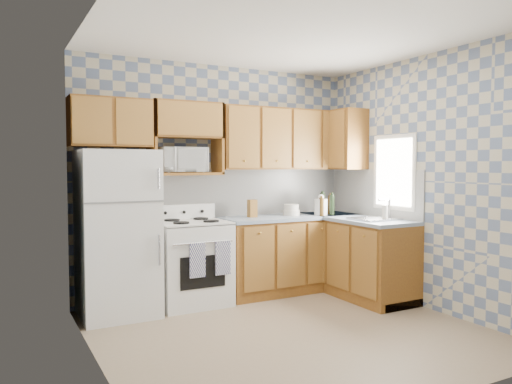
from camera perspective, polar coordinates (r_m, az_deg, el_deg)
floor at (r=4.77m, az=3.87°, el=-15.60°), size 3.40×3.40×0.00m
back_wall at (r=5.94m, az=-4.30°, el=1.33°), size 3.40×0.02×2.70m
right_wall at (r=5.62m, az=18.78°, el=1.08°), size 0.02×3.20×2.70m
backsplash_back at (r=6.11m, az=-0.83°, el=-0.02°), size 2.60×0.02×0.56m
backsplash_right at (r=6.19m, az=13.28°, el=-0.07°), size 0.02×1.60×0.56m
refrigerator at (r=5.25m, az=-15.56°, el=-4.58°), size 0.75×0.70×1.68m
stove_body at (r=5.57m, az=-7.36°, el=-8.13°), size 0.76×0.65×0.90m
cooktop at (r=5.50m, az=-7.40°, el=-3.47°), size 0.76×0.65×0.02m
backguard at (r=5.74m, az=-8.38°, el=-2.25°), size 0.76×0.08×0.17m
dish_towel_left at (r=5.21m, az=-6.71°, el=-7.76°), size 0.17×0.02×0.36m
dish_towel_right at (r=5.32m, az=-3.82°, el=-7.53°), size 0.17×0.02×0.36m
base_cabinets_back at (r=6.16m, az=3.97°, el=-7.13°), size 1.75×0.60×0.88m
base_cabinets_right at (r=6.09m, az=11.13°, el=-7.29°), size 0.60×1.60×0.88m
countertop_back at (r=6.09m, az=4.01°, el=-2.87°), size 1.77×0.63×0.04m
countertop_right at (r=6.02m, az=11.14°, el=-2.99°), size 0.63×1.60×0.04m
upper_cabinets_back at (r=6.19m, az=3.35°, el=6.03°), size 1.75×0.33×0.74m
upper_cabinets_fridge at (r=5.40m, az=-16.32°, el=7.63°), size 0.82×0.33×0.50m
upper_cabinets_right at (r=6.44m, az=9.64°, el=5.87°), size 0.33×0.70×0.74m
microwave_shelf at (r=5.61m, az=-8.01°, el=2.08°), size 0.80×0.33×0.03m
microwave at (r=5.60m, az=-8.46°, el=3.65°), size 0.51×0.34×0.28m
sink at (r=5.76m, az=13.39°, el=-3.04°), size 0.48×0.40×0.03m
window at (r=5.92m, az=15.51°, el=2.19°), size 0.02×0.66×0.86m
bottle_0 at (r=6.18m, az=7.60°, el=-1.36°), size 0.06×0.06×0.27m
bottle_1 at (r=6.19m, az=8.67°, el=-1.44°), size 0.06×0.06×0.25m
bottle_2 at (r=6.30m, az=8.49°, el=-1.45°), size 0.06×0.06×0.23m
bottle_3 at (r=6.08m, az=7.50°, el=-1.69°), size 0.06×0.06×0.22m
knife_block at (r=5.86m, az=-0.43°, el=-1.89°), size 0.10×0.10×0.21m
electric_kettle at (r=6.13m, az=7.43°, el=-1.72°), size 0.16×0.16×0.20m
food_containers at (r=6.09m, az=4.07°, el=-2.05°), size 0.20×0.20×0.13m
soap_bottle at (r=5.68m, az=14.52°, el=-2.32°), size 0.06×0.06×0.17m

